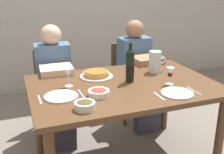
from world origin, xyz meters
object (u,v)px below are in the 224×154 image
Objects in this scene: wine_bottle at (130,66)px; diner_left at (55,82)px; olive_bowl at (85,105)px; wine_glass_right_diner at (68,74)px; water_pitcher at (155,63)px; wine_glass_left_diner at (170,73)px; salad_bowl at (99,92)px; dinner_plate_right_setting at (177,93)px; dinner_plate_left_setting at (61,96)px; chair_left at (53,85)px; chair_right at (129,75)px; diner_right at (139,71)px; dining_table at (123,94)px; baked_tart at (96,74)px.

diner_left reaches higher than wine_bottle.
olive_bowl is 0.94× the size of wine_glass_right_diner.
water_pitcher reaches higher than wine_glass_right_diner.
wine_glass_left_diner is (0.27, -0.17, -0.04)m from wine_bottle.
salad_bowl is 0.58m from dinner_plate_right_setting.
wine_glass_left_diner is 0.59× the size of dinner_plate_left_setting.
chair_right is (0.89, 0.02, 0.00)m from chair_left.
water_pitcher is 0.33m from wine_glass_left_diner.
dinner_plate_right_setting is 0.21× the size of diner_right.
wine_glass_right_diner is 0.17× the size of chair_left.
wine_glass_left_diner reaches higher than dining_table.
diner_left reaches higher than dinner_plate_left_setting.
wine_bottle is 1.67× the size of water_pitcher.
wine_glass_left_diner is 0.97× the size of wine_glass_right_diner.
water_pitcher is (0.32, 0.15, -0.05)m from wine_bottle.
olive_bowl is 0.16× the size of chair_right.
chair_right reaches higher than dinner_plate_left_setting.
wine_glass_right_diner is (-0.50, 0.07, -0.03)m from wine_bottle.
salad_bowl is 0.18× the size of chair_left.
wine_glass_left_diner is (0.76, 0.21, 0.07)m from olive_bowl.
water_pitcher is at bearing 154.68° from diner_left.
baked_tart is 0.25× the size of diner_left.
diner_right is at bearing 55.09° from dining_table.
diner_right reaches higher than wine_glass_left_diner.
wine_bottle is 0.33m from baked_tart.
wine_glass_left_diner is at bearing 2.40° from salad_bowl.
chair_left reaches higher than salad_bowl.
dining_table is at bearing 31.93° from salad_bowl.
wine_bottle is 0.37× the size of chair_left.
wine_glass_right_diner is at bearing 93.97° from chair_left.
wine_glass_left_diner is 0.22m from dinner_plate_right_setting.
wine_glass_right_diner is at bearing 162.88° from wine_glass_left_diner.
water_pitcher reaches higher than olive_bowl.
chair_left is at bearing 121.42° from dinner_plate_right_setting.
olive_bowl is at bearing 94.84° from diner_left.
diner_left is at bearing -2.07° from diner_right.
chair_right is at bearing 42.15° from wine_glass_right_diner.
dinner_plate_left_setting is 0.28× the size of chair_right.
wine_bottle is at bearing 30.68° from salad_bowl.
wine_glass_right_diner is at bearing 62.97° from dinner_plate_left_setting.
diner_left is at bearing 92.92° from wine_glass_right_diner.
wine_glass_left_diner is at bearing 74.40° from dinner_plate_right_setting.
diner_left reaches higher than dining_table.
chair_left is at bearing 115.07° from baked_tart.
wine_glass_left_diner reaches higher than baked_tart.
baked_tart is at bearing 117.68° from chair_left.
wine_glass_right_diner reaches higher than chair_left.
dinner_plate_left_setting is at bearing 165.02° from salad_bowl.
diner_left is at bearing 135.95° from wine_glass_left_diner.
chair_right is (0.86, 1.24, -0.29)m from olive_bowl.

